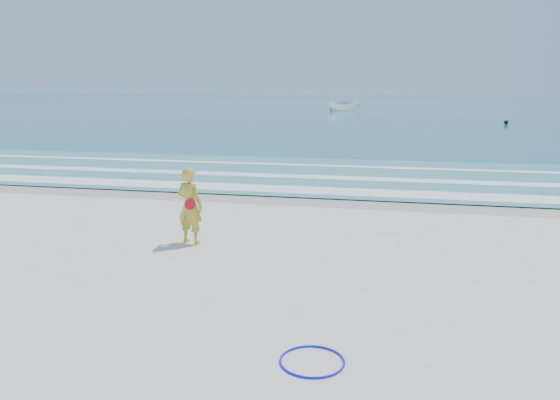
# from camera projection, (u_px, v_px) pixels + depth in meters

# --- Properties ---
(ground) EXTENTS (400.00, 400.00, 0.00)m
(ground) POSITION_uv_depth(u_px,v_px,m) (208.00, 297.00, 9.89)
(ground) COLOR silver
(ground) RESTS_ON ground
(wet_sand) EXTENTS (400.00, 2.40, 0.00)m
(wet_sand) POSITION_uv_depth(u_px,v_px,m) (297.00, 198.00, 18.50)
(wet_sand) COLOR #B2A893
(wet_sand) RESTS_ON ground
(ocean) EXTENTS (400.00, 190.00, 0.04)m
(ocean) POSITION_uv_depth(u_px,v_px,m) (382.00, 104.00, 110.32)
(ocean) COLOR #19727F
(ocean) RESTS_ON ground
(shallow) EXTENTS (400.00, 10.00, 0.01)m
(shallow) POSITION_uv_depth(u_px,v_px,m) (318.00, 174.00, 23.27)
(shallow) COLOR #59B7AD
(shallow) RESTS_ON ocean
(foam_near) EXTENTS (400.00, 1.40, 0.01)m
(foam_near) POSITION_uv_depth(u_px,v_px,m) (304.00, 190.00, 19.73)
(foam_near) COLOR white
(foam_near) RESTS_ON shallow
(foam_mid) EXTENTS (400.00, 0.90, 0.01)m
(foam_mid) POSITION_uv_depth(u_px,v_px,m) (315.00, 177.00, 22.50)
(foam_mid) COLOR white
(foam_mid) RESTS_ON shallow
(foam_far) EXTENTS (400.00, 0.60, 0.01)m
(foam_far) POSITION_uv_depth(u_px,v_px,m) (326.00, 166.00, 25.66)
(foam_far) COLOR white
(foam_far) RESTS_ON shallow
(hoop) EXTENTS (1.17, 1.17, 0.03)m
(hoop) POSITION_uv_depth(u_px,v_px,m) (312.00, 361.00, 7.57)
(hoop) COLOR #0E0FFD
(hoop) RESTS_ON ground
(boat) EXTENTS (5.44, 3.54, 1.97)m
(boat) POSITION_uv_depth(u_px,v_px,m) (345.00, 104.00, 78.68)
(boat) COLOR white
(boat) RESTS_ON ocean
(buoy) EXTENTS (0.43, 0.43, 0.43)m
(buoy) POSITION_uv_depth(u_px,v_px,m) (506.00, 122.00, 52.44)
(buoy) COLOR black
(buoy) RESTS_ON ocean
(woman) EXTENTS (0.77, 0.61, 1.86)m
(woman) POSITION_uv_depth(u_px,v_px,m) (190.00, 206.00, 13.09)
(woman) COLOR gold
(woman) RESTS_ON ground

